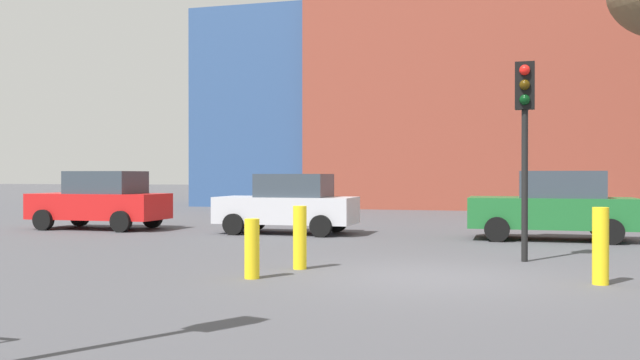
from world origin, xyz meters
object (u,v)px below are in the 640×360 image
object	(u,v)px
parked_car_0	(101,200)
bollard_yellow_0	(300,237)
bollard_yellow_1	(252,249)
bollard_yellow_2	(601,246)
traffic_light_island	(525,115)
parked_car_2	(553,206)
parked_car_1	(289,204)

from	to	relation	value
parked_car_0	bollard_yellow_0	size ratio (longest dim) A/B	3.69
bollard_yellow_1	parked_car_0	bearing A→B (deg)	134.95
bollard_yellow_0	bollard_yellow_2	size ratio (longest dim) A/B	0.95
traffic_light_island	bollard_yellow_1	xyz separation A→B (m)	(-4.22, -3.40, -2.32)
parked_car_0	bollard_yellow_0	world-z (taller)	parked_car_0
parked_car_2	bollard_yellow_0	world-z (taller)	parked_car_2
parked_car_1	parked_car_2	bearing A→B (deg)	-180.00
parked_car_2	bollard_yellow_1	distance (m)	9.58
bollard_yellow_0	parked_car_2	bearing A→B (deg)	56.27
bollard_yellow_1	parked_car_2	bearing A→B (deg)	58.46
traffic_light_island	bollard_yellow_0	bearing A→B (deg)	-58.45
parked_car_0	bollard_yellow_1	size ratio (longest dim) A/B	4.29
parked_car_1	parked_car_2	size ratio (longest dim) A/B	0.96
parked_car_0	traffic_light_island	distance (m)	13.39
bollard_yellow_0	bollard_yellow_1	distance (m)	1.33
parked_car_0	parked_car_2	world-z (taller)	parked_car_0
parked_car_2	bollard_yellow_2	size ratio (longest dim) A/B	3.48
bollard_yellow_0	bollard_yellow_1	world-z (taller)	bollard_yellow_0
parked_car_2	bollard_yellow_1	bearing A→B (deg)	58.46
parked_car_0	parked_car_1	bearing A→B (deg)	-180.00
parked_car_1	bollard_yellow_1	world-z (taller)	parked_car_1
parked_car_0	traffic_light_island	world-z (taller)	traffic_light_island
bollard_yellow_2	parked_car_2	bearing A→B (deg)	92.11
parked_car_1	bollard_yellow_2	xyz separation A→B (m)	(7.37, -7.30, -0.26)
bollard_yellow_0	traffic_light_island	bearing A→B (deg)	29.17
parked_car_1	parked_car_2	xyz separation A→B (m)	(7.10, 0.00, 0.04)
parked_car_0	bollard_yellow_0	distance (m)	10.99
parked_car_1	traffic_light_island	bearing A→B (deg)	142.97
parked_car_2	traffic_light_island	bearing A→B (deg)	80.66
bollard_yellow_1	bollard_yellow_2	bearing A→B (deg)	9.25
traffic_light_island	bollard_yellow_2	distance (m)	3.53
parked_car_1	parked_car_2	distance (m)	7.10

